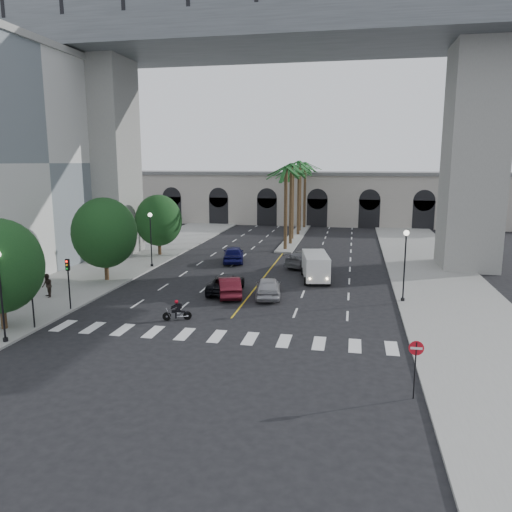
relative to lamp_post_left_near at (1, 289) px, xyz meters
The scene contains 29 objects.
ground 12.86m from the lamp_post_left_near, 23.68° to the left, with size 140.00×140.00×0.00m, color black.
sidewalk_left 20.56m from the lamp_post_left_near, 100.20° to the left, with size 8.00×100.00×0.15m, color gray.
sidewalk_right 33.27m from the lamp_post_left_near, 37.15° to the left, with size 8.00×100.00×0.15m, color gray.
median 44.59m from the lamp_post_left_near, 75.15° to the left, with size 2.00×24.00×0.20m, color gray.
pier_building 61.08m from the lamp_post_left_near, 79.24° to the left, with size 71.00×10.50×8.50m.
bridge 34.39m from the lamp_post_left_near, 61.23° to the left, with size 75.00×13.00×26.00m.
palm_a 35.40m from the lamp_post_left_near, 70.94° to the left, with size 3.20×3.20×10.30m.
palm_b 39.23m from the lamp_post_left_near, 72.73° to the left, with size 3.20×3.20×10.60m.
palm_c 42.88m from the lamp_post_left_near, 74.72° to the left, with size 3.20×3.20×10.10m.
palm_d 46.90m from the lamp_post_left_near, 75.60° to the left, with size 3.20×3.20×10.90m.
palm_e 50.64m from the lamp_post_left_near, 77.01° to the left, with size 3.20×3.20×10.40m.
palm_f 54.61m from the lamp_post_left_near, 77.65° to the left, with size 3.20×3.20×10.70m.
street_tree_mid 15.12m from the lamp_post_left_near, 96.09° to the left, with size 5.44×5.44×7.21m.
street_tree_far 27.06m from the lamp_post_left_near, 93.39° to the left, with size 5.04×5.04×6.68m.
lamp_post_left_near is the anchor object (origin of this frame).
lamp_post_left_far 21.00m from the lamp_post_left_near, 90.00° to the left, with size 0.40×0.40×5.35m.
lamp_post_right 26.25m from the lamp_post_left_near, 29.69° to the left, with size 0.40×0.40×5.35m.
traffic_signal_near 2.60m from the lamp_post_left_near, 87.71° to the left, with size 0.25×0.18×3.65m.
traffic_signal_far 6.54m from the lamp_post_left_near, 89.12° to the left, with size 0.25×0.18×3.65m.
motorcycle_rider 10.40m from the lamp_post_left_near, 36.54° to the left, with size 1.82×0.73×1.36m.
car_a 18.20m from the lamp_post_left_near, 44.32° to the left, with size 1.86×4.61×1.57m, color #9D9CA1.
car_b 16.03m from the lamp_post_left_near, 51.32° to the left, with size 1.60×4.60×1.52m, color #430D16.
car_c 16.53m from the lamp_post_left_near, 54.91° to the left, with size 2.36×5.12×1.42m, color black.
car_d 28.55m from the lamp_post_left_near, 59.08° to the left, with size 2.23×5.48×1.59m, color slate.
car_e 26.18m from the lamp_post_left_near, 74.08° to the left, with size 2.03×5.04×1.72m, color #111251.
cargo_van 24.83m from the lamp_post_left_near, 49.79° to the left, with size 2.91×5.65×2.30m.
pedestrian_a 7.70m from the lamp_post_left_near, 122.98° to the left, with size 0.61×0.40×1.68m, color black.
pedestrian_b 9.71m from the lamp_post_left_near, 109.89° to the left, with size 0.87×0.68×1.78m, color black.
do_not_enter_sign 22.08m from the lamp_post_left_near, ahead, with size 0.65×0.06×2.64m.
Camera 1 is at (7.67, -28.54, 10.14)m, focal length 35.00 mm.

